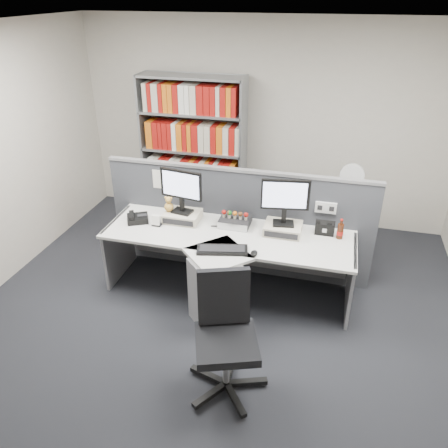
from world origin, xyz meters
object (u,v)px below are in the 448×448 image
(mouse, at_px, (254,253))
(office_chair, at_px, (225,332))
(cola_bottle, at_px, (340,231))
(monitor_right, at_px, (285,198))
(desk_calendar, at_px, (156,221))
(shelving_unit, at_px, (194,153))
(keyboard, at_px, (222,250))
(desk_fan, at_px, (352,178))
(speaker, at_px, (325,228))
(filing_cabinet, at_px, (345,226))
(desk_phone, at_px, (137,218))
(desk, at_px, (223,266))
(monitor_left, at_px, (181,188))
(desktop_pc, at_px, (235,221))

(mouse, height_order, office_chair, office_chair)
(cola_bottle, height_order, office_chair, office_chair)
(monitor_right, distance_m, desk_calendar, 1.39)
(shelving_unit, xyz_separation_m, office_chair, (1.20, -2.88, -0.43))
(monitor_right, bearing_deg, cola_bottle, 3.34)
(keyboard, height_order, office_chair, office_chair)
(desk_calendar, xyz_separation_m, desk_fan, (1.98, 1.20, 0.23))
(speaker, bearing_deg, office_chair, -113.96)
(cola_bottle, height_order, filing_cabinet, cola_bottle)
(keyboard, xyz_separation_m, filing_cabinet, (1.17, 1.52, -0.39))
(monitor_right, relative_size, keyboard, 0.95)
(desk_phone, bearing_deg, speaker, 6.76)
(desk, distance_m, keyboard, 0.31)
(cola_bottle, relative_size, shelving_unit, 0.11)
(monitor_left, distance_m, desk_calendar, 0.45)
(desk, bearing_deg, monitor_left, 145.32)
(keyboard, xyz_separation_m, cola_bottle, (1.09, 0.54, 0.07))
(desk, relative_size, keyboard, 5.00)
(monitor_right, height_order, shelving_unit, shelving_unit)
(mouse, distance_m, desk_calendar, 1.17)
(keyboard, distance_m, speaker, 1.11)
(shelving_unit, bearing_deg, desk, -64.04)
(monitor_right, bearing_deg, desk_calendar, -172.21)
(keyboard, bearing_deg, desk_fan, 52.47)
(desk, distance_m, filing_cabinet, 1.85)
(desk_phone, bearing_deg, cola_bottle, 4.74)
(desktop_pc, bearing_deg, shelving_unit, 123.10)
(desktop_pc, distance_m, desk_fan, 1.54)
(cola_bottle, height_order, desk_fan, desk_fan)
(desk_phone, bearing_deg, desk_fan, 27.51)
(monitor_right, relative_size, office_chair, 0.48)
(desktop_pc, relative_size, shelving_unit, 0.16)
(mouse, bearing_deg, keyboard, -178.96)
(keyboard, relative_size, cola_bottle, 2.40)
(monitor_right, distance_m, cola_bottle, 0.66)
(filing_cabinet, distance_m, office_chair, 2.60)
(speaker, relative_size, shelving_unit, 0.10)
(desk, distance_m, monitor_left, 0.94)
(desktop_pc, xyz_separation_m, desk_calendar, (-0.81, -0.23, 0.01))
(cola_bottle, height_order, shelving_unit, shelving_unit)
(cola_bottle, bearing_deg, monitor_right, -176.66)
(cola_bottle, distance_m, shelving_unit, 2.48)
(desk, relative_size, office_chair, 2.55)
(filing_cabinet, bearing_deg, office_chair, -110.40)
(desk_fan, bearing_deg, desk_calendar, -148.90)
(filing_cabinet, bearing_deg, desk, -130.61)
(monitor_left, xyz_separation_m, cola_bottle, (1.67, 0.03, -0.31))
(monitor_left, height_order, keyboard, monitor_left)
(desktop_pc, height_order, desk_fan, desk_fan)
(mouse, bearing_deg, desk_phone, 165.32)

